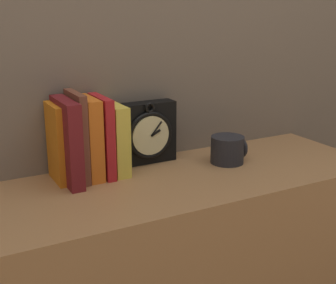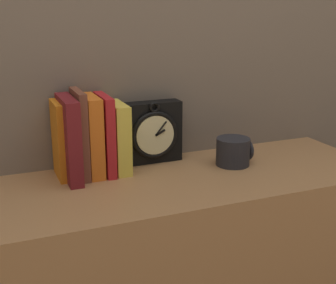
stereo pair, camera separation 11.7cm
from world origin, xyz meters
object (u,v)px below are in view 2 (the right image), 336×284
Objects in this scene: book_slot3_orange at (92,136)px; book_slot4_red at (105,135)px; book_slot1_maroon at (69,139)px; book_slot5_yellow at (118,137)px; book_slot2_brown at (80,134)px; mug at (234,151)px; book_slot0_orange at (58,140)px; clock at (151,132)px.

book_slot4_red is at bearing -3.26° from book_slot3_orange.
book_slot1_maroon reaches higher than book_slot5_yellow.
mug is (0.41, -0.08, -0.07)m from book_slot2_brown.
book_slot1_maroon is 0.45m from mug.
book_slot0_orange is 0.88× the size of book_slot2_brown.
book_slot5_yellow is at bearing 6.75° from book_slot1_maroon.
mug is at bearing -10.41° from book_slot0_orange.
book_slot2_brown is at bearing -9.18° from book_slot0_orange.
clock is 0.24m from mug.
book_slot1_maroon is at bearing -168.62° from clock.
book_slot3_orange is (-0.18, -0.03, 0.02)m from clock.
book_slot0_orange is at bearing 175.48° from book_slot4_red.
book_slot1_maroon is at bearing 171.88° from mug.
mug is at bearing -10.58° from book_slot2_brown.
book_slot2_brown reaches higher than book_slot1_maroon.
clock is 0.86× the size of book_slot3_orange.
book_slot2_brown is at bearing -177.43° from book_slot3_orange.
book_slot4_red is (0.04, -0.00, 0.00)m from book_slot3_orange.
mug is (0.47, -0.09, -0.06)m from book_slot0_orange.
book_slot0_orange is 0.09m from book_slot3_orange.
clock reaches higher than mug.
clock is 0.97× the size of book_slot5_yellow.
book_slot0_orange is 0.95× the size of book_slot3_orange.
book_slot5_yellow is at bearing -2.60° from book_slot0_orange.
book_slot4_red is at bearing -0.53° from book_slot2_brown.
book_slot2_brown is (0.03, 0.01, 0.01)m from book_slot1_maroon.
book_slot3_orange is at bearing 176.74° from book_slot4_red.
book_slot2_brown reaches higher than book_slot3_orange.
book_slot0_orange is (-0.27, -0.03, 0.01)m from clock.
book_slot3_orange is 1.00× the size of book_slot4_red.
book_slot3_orange is 0.40m from mug.
book_slot3_orange is 0.07m from book_slot5_yellow.
clock is 0.27m from book_slot0_orange.
book_slot1_maroon is 1.02× the size of book_slot4_red.
book_slot0_orange is 0.12m from book_slot4_red.
book_slot3_orange is at bearing 2.57° from book_slot2_brown.
book_slot1_maroon is 0.03m from book_slot2_brown.
mug is at bearing -8.12° from book_slot1_maroon.
clock is 0.90× the size of book_slot0_orange.
book_slot4_red reaches higher than book_slot0_orange.
book_slot0_orange reaches higher than book_slot5_yellow.
clock is 0.84× the size of book_slot1_maroon.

